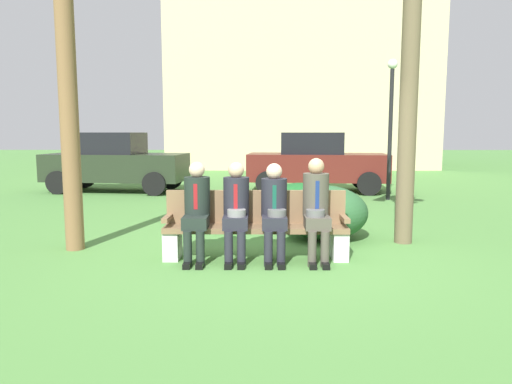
# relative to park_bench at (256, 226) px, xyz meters

# --- Properties ---
(ground_plane) EXTENTS (80.00, 80.00, 0.00)m
(ground_plane) POSITION_rel_park_bench_xyz_m (0.34, 0.05, -0.44)
(ground_plane) COLOR #50883F
(park_bench) EXTENTS (2.42, 0.44, 0.90)m
(park_bench) POSITION_rel_park_bench_xyz_m (0.00, 0.00, 0.00)
(park_bench) COLOR brown
(park_bench) RESTS_ON ground
(seated_man_leftmost) EXTENTS (0.34, 0.72, 1.30)m
(seated_man_leftmost) POSITION_rel_park_bench_xyz_m (-0.77, -0.13, 0.29)
(seated_man_leftmost) COLOR #1E2823
(seated_man_leftmost) RESTS_ON ground
(seated_man_centerleft) EXTENTS (0.34, 0.72, 1.29)m
(seated_man_centerleft) POSITION_rel_park_bench_xyz_m (-0.26, -0.14, 0.28)
(seated_man_centerleft) COLOR #23232D
(seated_man_centerleft) RESTS_ON ground
(seated_man_centerright) EXTENTS (0.34, 0.72, 1.28)m
(seated_man_centerright) POSITION_rel_park_bench_xyz_m (0.24, -0.14, 0.27)
(seated_man_centerright) COLOR #23232D
(seated_man_centerright) RESTS_ON ground
(seated_man_rightmost) EXTENTS (0.34, 0.72, 1.34)m
(seated_man_rightmost) POSITION_rel_park_bench_xyz_m (0.79, -0.13, 0.31)
(seated_man_rightmost) COLOR #4C473D
(seated_man_rightmost) RESTS_ON ground
(shrub_near_bench) EXTENTS (0.99, 0.90, 0.62)m
(shrub_near_bench) POSITION_rel_park_bench_xyz_m (-0.45, 1.84, -0.13)
(shrub_near_bench) COLOR #1A7935
(shrub_near_bench) RESTS_ON ground
(shrub_mid_lawn) EXTENTS (1.36, 1.25, 0.85)m
(shrub_mid_lawn) POSITION_rel_park_bench_xyz_m (1.07, 1.14, -0.01)
(shrub_mid_lawn) COLOR #2B5B31
(shrub_mid_lawn) RESTS_ON ground
(shrub_far_lawn) EXTENTS (1.22, 1.12, 0.76)m
(shrub_far_lawn) POSITION_rel_park_bench_xyz_m (0.79, 2.38, -0.06)
(shrub_far_lawn) COLOR #1B5A24
(shrub_far_lawn) RESTS_ON ground
(parked_car_near) EXTENTS (4.05, 2.05, 1.68)m
(parked_car_near) POSITION_rel_park_bench_xyz_m (-4.07, 7.17, 0.40)
(parked_car_near) COLOR #232D1E
(parked_car_near) RESTS_ON ground
(parked_car_far) EXTENTS (4.02, 1.98, 1.68)m
(parked_car_far) POSITION_rel_park_bench_xyz_m (1.65, 7.23, 0.40)
(parked_car_far) COLOR #591E19
(parked_car_far) RESTS_ON ground
(street_lamp) EXTENTS (0.24, 0.24, 3.45)m
(street_lamp) POSITION_rel_park_bench_xyz_m (3.27, 5.55, 1.69)
(street_lamp) COLOR black
(street_lamp) RESTS_ON ground
(building_backdrop) EXTENTS (12.95, 9.08, 11.56)m
(building_backdrop) POSITION_rel_park_bench_xyz_m (1.97, 19.03, 5.37)
(building_backdrop) COLOR #C8B78E
(building_backdrop) RESTS_ON ground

